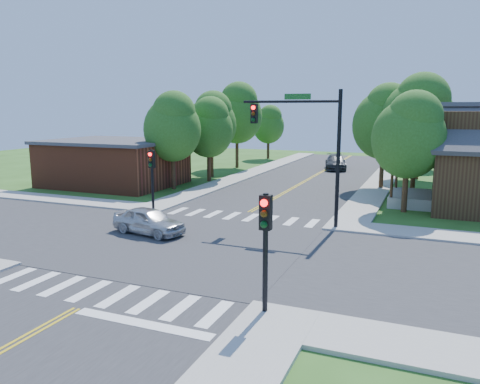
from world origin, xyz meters
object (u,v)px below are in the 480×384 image
at_px(signal_pole_nw, 152,169).
at_px(signal_pole_se, 265,231).
at_px(car_silver, 149,221).
at_px(car_dgrey, 336,163).
at_px(signal_mast_ne, 306,136).

bearing_deg(signal_pole_nw, signal_pole_se, -45.00).
distance_m(car_silver, car_dgrey, 29.05).
height_order(signal_pole_se, signal_pole_nw, same).
bearing_deg(signal_pole_se, car_dgrey, 97.58).
height_order(signal_pole_nw, car_dgrey, signal_pole_nw).
height_order(signal_pole_se, car_silver, signal_pole_se).
height_order(signal_pole_se, car_dgrey, signal_pole_se).
bearing_deg(signal_pole_nw, car_dgrey, 74.99).
bearing_deg(car_dgrey, signal_mast_ne, -95.94).
distance_m(signal_mast_ne, car_silver, 9.21).
relative_size(signal_pole_se, signal_pole_nw, 1.00).
height_order(signal_mast_ne, car_silver, signal_mast_ne).
bearing_deg(signal_mast_ne, signal_pole_se, -81.44).
bearing_deg(car_silver, signal_pole_nw, 41.22).
relative_size(car_silver, car_dgrey, 0.78).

